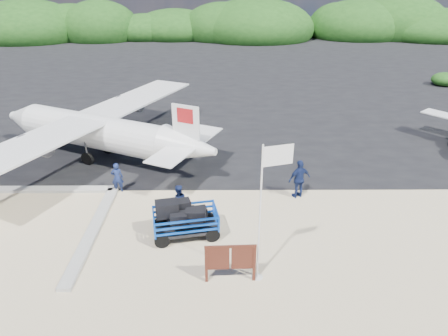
# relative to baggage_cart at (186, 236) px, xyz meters

# --- Properties ---
(ground) EXTENTS (160.00, 160.00, 0.00)m
(ground) POSITION_rel_baggage_cart_xyz_m (0.58, -1.22, 0.00)
(ground) COLOR beige
(asphalt_apron) EXTENTS (90.00, 50.00, 0.04)m
(asphalt_apron) POSITION_rel_baggage_cart_xyz_m (0.58, 28.78, 0.00)
(asphalt_apron) COLOR #B2B2B2
(asphalt_apron) RESTS_ON ground
(vegetation_band) EXTENTS (124.00, 8.00, 4.40)m
(vegetation_band) POSITION_rel_baggage_cart_xyz_m (0.58, 53.78, 0.00)
(vegetation_band) COLOR #B2B2B2
(vegetation_band) RESTS_ON ground
(baggage_cart) EXTENTS (3.06, 2.11, 1.40)m
(baggage_cart) POSITION_rel_baggage_cart_xyz_m (0.00, 0.00, 0.00)
(baggage_cart) COLOR blue
(baggage_cart) RESTS_ON ground
(flagpole) EXTENTS (1.10, 0.69, 5.13)m
(flagpole) POSITION_rel_baggage_cart_xyz_m (2.72, -2.49, 0.00)
(flagpole) COLOR white
(flagpole) RESTS_ON ground
(signboard) EXTENTS (1.89, 0.25, 1.55)m
(signboard) POSITION_rel_baggage_cart_xyz_m (1.76, -2.66, 0.00)
(signboard) COLOR #512317
(signboard) RESTS_ON ground
(crew_a) EXTENTS (0.61, 0.44, 1.55)m
(crew_a) POSITION_rel_baggage_cart_xyz_m (-3.62, 3.70, 0.77)
(crew_a) COLOR #152150
(crew_a) RESTS_ON ground
(crew_b) EXTENTS (0.89, 0.76, 1.60)m
(crew_b) POSITION_rel_baggage_cart_xyz_m (-0.42, 1.38, 0.80)
(crew_b) COLOR #152150
(crew_b) RESTS_ON ground
(crew_c) EXTENTS (1.23, 0.87, 1.93)m
(crew_c) POSITION_rel_baggage_cart_xyz_m (5.14, 3.14, 0.97)
(crew_c) COLOR #152150
(crew_c) RESTS_ON ground
(aircraft_large) EXTENTS (22.60, 22.60, 5.10)m
(aircraft_large) POSITION_rel_baggage_cart_xyz_m (17.08, 17.17, 0.00)
(aircraft_large) COLOR #B2B2B2
(aircraft_large) RESTS_ON ground
(aircraft_small) EXTENTS (9.15, 9.15, 2.34)m
(aircraft_small) POSITION_rel_baggage_cart_xyz_m (-4.69, 26.90, 0.00)
(aircraft_small) COLOR #B2B2B2
(aircraft_small) RESTS_ON ground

